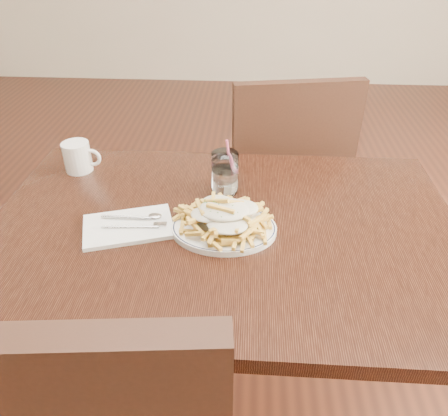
# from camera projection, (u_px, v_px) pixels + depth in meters

# --- Properties ---
(floor) EXTENTS (7.00, 7.00, 0.00)m
(floor) POSITION_uv_depth(u_px,v_px,m) (224.00, 398.00, 1.52)
(floor) COLOR black
(floor) RESTS_ON ground
(table) EXTENTS (1.20, 0.80, 0.75)m
(table) POSITION_uv_depth(u_px,v_px,m) (224.00, 249.00, 1.15)
(table) COLOR black
(table) RESTS_ON ground
(chair_far) EXTENTS (0.52, 0.52, 0.96)m
(chair_far) POSITION_uv_depth(u_px,v_px,m) (284.00, 177.00, 1.72)
(chair_far) COLOR black
(chair_far) RESTS_ON ground
(fries_plate) EXTENTS (0.30, 0.27, 0.02)m
(fries_plate) POSITION_uv_depth(u_px,v_px,m) (224.00, 228.00, 1.08)
(fries_plate) COLOR white
(fries_plate) RESTS_ON table
(loaded_fries) EXTENTS (0.26, 0.23, 0.07)m
(loaded_fries) POSITION_uv_depth(u_px,v_px,m) (224.00, 214.00, 1.05)
(loaded_fries) COLOR gold
(loaded_fries) RESTS_ON fries_plate
(napkin) EXTENTS (0.25, 0.20, 0.01)m
(napkin) POSITION_uv_depth(u_px,v_px,m) (128.00, 226.00, 1.09)
(napkin) COLOR white
(napkin) RESTS_ON table
(cutlery) EXTENTS (0.18, 0.07, 0.01)m
(cutlery) POSITION_uv_depth(u_px,v_px,m) (128.00, 223.00, 1.09)
(cutlery) COLOR silver
(cutlery) RESTS_ON napkin
(water_glass) EXTENTS (0.07, 0.07, 0.16)m
(water_glass) POSITION_uv_depth(u_px,v_px,m) (225.00, 175.00, 1.21)
(water_glass) COLOR white
(water_glass) RESTS_ON table
(coffee_mug) EXTENTS (0.12, 0.08, 0.09)m
(coffee_mug) POSITION_uv_depth(u_px,v_px,m) (78.00, 157.00, 1.32)
(coffee_mug) COLOR white
(coffee_mug) RESTS_ON table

